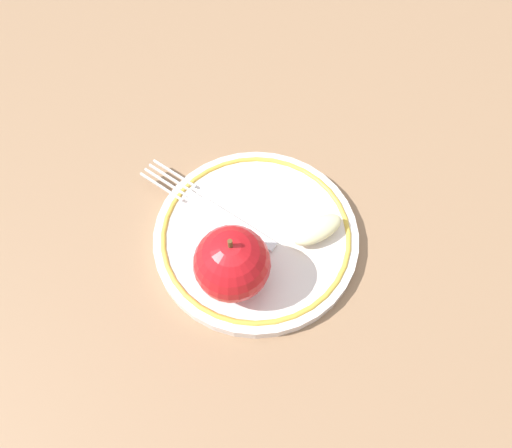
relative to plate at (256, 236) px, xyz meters
name	(u,v)px	position (x,y,z in m)	size (l,w,h in m)	color
ground_plane	(249,237)	(0.01, 0.01, -0.01)	(2.00, 2.00, 0.00)	#8E6B4D
plate	(256,236)	(0.00, 0.00, 0.00)	(0.23, 0.23, 0.02)	silver
apple_red_whole	(232,264)	(-0.05, 0.03, 0.05)	(0.08, 0.08, 0.09)	red
apple_slice_front	(318,230)	(-0.01, -0.07, 0.02)	(0.06, 0.03, 0.02)	beige
fork	(212,208)	(0.04, 0.04, 0.01)	(0.15, 0.14, 0.00)	silver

